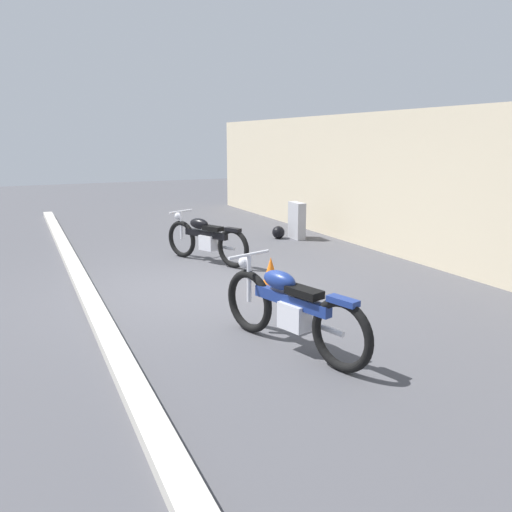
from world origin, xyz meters
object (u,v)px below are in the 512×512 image
Objects in this scene: stone_marker at (297,221)px; helmet at (278,232)px; motorcycle_blue at (290,308)px; traffic_cone at (271,275)px; motorcycle_black at (206,239)px.

helmet is (-0.17, -0.38, -0.27)m from stone_marker.
motorcycle_blue reaches higher than stone_marker.
motorcycle_blue is at bearing -30.74° from stone_marker.
traffic_cone is at bearing -37.09° from motorcycle_blue.
motorcycle_black is 4.16m from motorcycle_blue.
motorcycle_blue reaches higher than motorcycle_black.
traffic_cone is 0.26× the size of motorcycle_blue.
helmet is at bearing -42.69° from motorcycle_blue.
stone_marker is 2.93m from motorcycle_black.
traffic_cone is 0.29× the size of motorcycle_black.
motorcycle_black reaches higher than helmet.
stone_marker is at bearing 144.78° from traffic_cone.
stone_marker is at bearing -90.77° from motorcycle_black.
traffic_cone is (3.47, -2.45, -0.14)m from stone_marker.
motorcycle_blue is (5.36, -3.19, 0.05)m from stone_marker.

